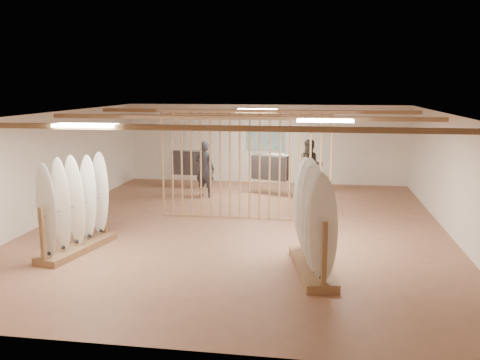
# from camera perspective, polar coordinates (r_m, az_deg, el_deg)

# --- Properties ---
(floor) EXTENTS (12.00, 12.00, 0.00)m
(floor) POSITION_cam_1_polar(r_m,az_deg,el_deg) (12.70, -0.00, -5.33)
(floor) COLOR #A06A4D
(floor) RESTS_ON ground
(ceiling) EXTENTS (12.00, 12.00, 0.00)m
(ceiling) POSITION_cam_1_polar(r_m,az_deg,el_deg) (12.22, -0.00, 7.39)
(ceiling) COLOR gray
(ceiling) RESTS_ON ground
(wall_back) EXTENTS (12.00, 0.00, 12.00)m
(wall_back) POSITION_cam_1_polar(r_m,az_deg,el_deg) (18.28, 2.87, 4.06)
(wall_back) COLOR white
(wall_back) RESTS_ON ground
(wall_front) EXTENTS (12.00, 0.00, 12.00)m
(wall_front) POSITION_cam_1_polar(r_m,az_deg,el_deg) (6.68, -7.92, -7.76)
(wall_front) COLOR white
(wall_front) RESTS_ON ground
(wall_left) EXTENTS (0.00, 12.00, 12.00)m
(wall_left) POSITION_cam_1_polar(r_m,az_deg,el_deg) (14.03, -20.63, 1.38)
(wall_left) COLOR white
(wall_left) RESTS_ON ground
(wall_right) EXTENTS (0.00, 12.00, 12.00)m
(wall_right) POSITION_cam_1_polar(r_m,az_deg,el_deg) (12.64, 23.01, 0.25)
(wall_right) COLOR white
(wall_right) RESTS_ON ground
(ceiling_slats) EXTENTS (9.50, 6.12, 0.10)m
(ceiling_slats) POSITION_cam_1_polar(r_m,az_deg,el_deg) (12.23, -0.00, 7.02)
(ceiling_slats) COLOR olive
(ceiling_slats) RESTS_ON ground
(light_panels) EXTENTS (1.20, 0.35, 0.06)m
(light_panels) POSITION_cam_1_polar(r_m,az_deg,el_deg) (12.23, -0.00, 7.11)
(light_panels) COLOR white
(light_panels) RESTS_ON ground
(bamboo_partition) EXTENTS (4.45, 0.05, 2.78)m
(bamboo_partition) POSITION_cam_1_polar(r_m,az_deg,el_deg) (13.16, 0.53, 1.49)
(bamboo_partition) COLOR tan
(bamboo_partition) RESTS_ON ground
(poster) EXTENTS (1.40, 0.03, 0.90)m
(poster) POSITION_cam_1_polar(r_m,az_deg,el_deg) (18.24, 2.87, 4.68)
(poster) COLOR teal
(poster) RESTS_ON ground
(rack_left) EXTENTS (0.97, 2.17, 2.00)m
(rack_left) POSITION_cam_1_polar(r_m,az_deg,el_deg) (11.26, -17.93, -4.35)
(rack_left) COLOR olive
(rack_left) RESTS_ON floor
(rack_right) EXTENTS (0.99, 2.28, 2.11)m
(rack_right) POSITION_cam_1_polar(r_m,az_deg,el_deg) (9.68, 8.19, -6.14)
(rack_right) COLOR olive
(rack_right) RESTS_ON floor
(clothing_rack_a) EXTENTS (1.26, 0.42, 1.35)m
(clothing_rack_a) POSITION_cam_1_polar(r_m,az_deg,el_deg) (17.27, -5.76, 1.89)
(clothing_rack_a) COLOR silver
(clothing_rack_a) RESTS_ON floor
(clothing_rack_b) EXTENTS (1.22, 0.71, 1.37)m
(clothing_rack_b) POSITION_cam_1_polar(r_m,az_deg,el_deg) (16.25, 3.38, 1.41)
(clothing_rack_b) COLOR silver
(clothing_rack_b) RESTS_ON floor
(shopper_a) EXTENTS (0.85, 0.69, 2.02)m
(shopper_a) POSITION_cam_1_polar(r_m,az_deg,el_deg) (15.95, -3.96, 1.66)
(shopper_a) COLOR #2B2C33
(shopper_a) RESTS_ON floor
(shopper_b) EXTENTS (0.98, 0.78, 1.98)m
(shopper_b) POSITION_cam_1_polar(r_m,az_deg,el_deg) (16.74, 7.90, 1.94)
(shopper_b) COLOR #39332C
(shopper_b) RESTS_ON floor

